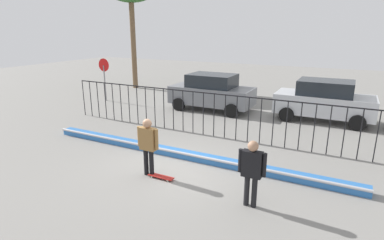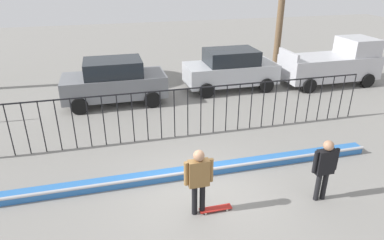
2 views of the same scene
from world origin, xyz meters
name	(u,v)px [view 1 (image 1 of 2)]	position (x,y,z in m)	size (l,w,h in m)	color
ground_plane	(172,167)	(0.00, 0.00, 0.00)	(60.00, 60.00, 0.00)	gray
bowl_coping_ledge	(184,154)	(0.00, 0.80, 0.12)	(11.00, 0.40, 0.27)	#2D6BB7
perimeter_fence	(214,110)	(0.00, 3.28, 1.08)	(14.04, 0.04, 1.75)	black
skateboarder	(148,142)	(-0.29, -0.81, 1.03)	(0.70, 0.26, 1.72)	black
skateboard	(161,177)	(0.14, -0.84, 0.06)	(0.80, 0.20, 0.07)	#A51E19
camera_operator	(252,168)	(2.84, -1.06, 1.01)	(0.68, 0.25, 1.68)	black
parked_car_gray	(212,92)	(-1.80, 7.14, 0.97)	(4.30, 2.12, 1.90)	slate
parked_car_silver	(324,100)	(3.64, 7.64, 0.97)	(4.30, 2.12, 1.90)	#B7BABF
stop_sign	(104,74)	(-8.35, 6.29, 1.62)	(0.76, 0.07, 2.50)	slate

